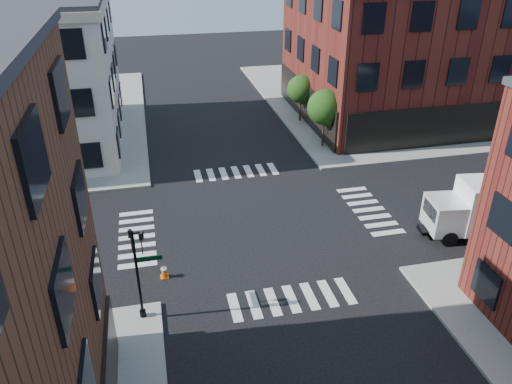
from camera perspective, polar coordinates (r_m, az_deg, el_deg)
The scene contains 8 objects.
ground at distance 29.43m, azimuth 0.24°, elevation -3.54°, with size 120.00×120.00×0.00m, color black.
sidewalk_ne at distance 54.86m, azimuth 17.25°, elevation 10.54°, with size 30.00×30.00×0.15m, color gray.
building_ne at distance 49.06m, azimuth 20.53°, elevation 15.28°, with size 25.00×16.00×12.00m, color #4D1613.
tree_near at distance 38.84m, azimuth 7.96°, elevation 9.37°, with size 2.69×2.69×4.49m.
tree_far at distance 44.32m, azimuth 5.26°, elevation 11.47°, with size 2.43×2.43×4.07m.
signal_pole at distance 21.77m, azimuth -13.31°, elevation -8.04°, with size 1.29×1.24×4.60m.
box_truck at distance 30.54m, azimuth 25.63°, elevation -1.60°, with size 7.47×3.14×3.30m.
traffic_cone at distance 25.36m, azimuth -10.47°, elevation -8.87°, with size 0.44×0.44×0.77m.
Camera 1 is at (-5.64, -24.44, 15.39)m, focal length 35.00 mm.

